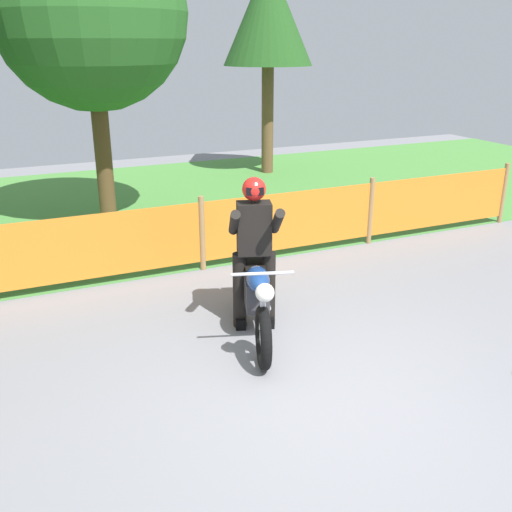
% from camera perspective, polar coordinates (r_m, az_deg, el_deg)
% --- Properties ---
extents(ground, '(24.00, 24.00, 0.02)m').
position_cam_1_polar(ground, '(5.34, 7.52, -14.06)').
color(ground, gray).
extents(grass_verge, '(24.00, 7.43, 0.01)m').
position_cam_1_polar(grass_verge, '(11.54, -11.31, 4.96)').
color(grass_verge, '#4C8C3D').
rests_on(grass_verge, ground).
extents(barrier_fence, '(11.12, 0.08, 1.05)m').
position_cam_1_polar(barrier_fence, '(7.95, -5.35, 2.32)').
color(barrier_fence, '#997547').
rests_on(barrier_fence, ground).
extents(tree_near_left, '(3.04, 3.04, 4.95)m').
position_cam_1_polar(tree_near_left, '(10.06, -16.03, 22.06)').
color(tree_near_left, brown).
rests_on(tree_near_left, ground).
extents(tree_near_right, '(2.04, 2.04, 4.75)m').
position_cam_1_polar(tree_near_right, '(13.97, 1.21, 22.71)').
color(tree_near_right, brown).
rests_on(tree_near_right, ground).
extents(motorcycle_lead, '(0.84, 1.96, 0.96)m').
position_cam_1_polar(motorcycle_lead, '(6.16, 0.03, -3.84)').
color(motorcycle_lead, black).
rests_on(motorcycle_lead, ground).
extents(rider_lead, '(0.66, 0.77, 1.69)m').
position_cam_1_polar(rider_lead, '(6.19, -0.20, 1.11)').
color(rider_lead, black).
rests_on(rider_lead, ground).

